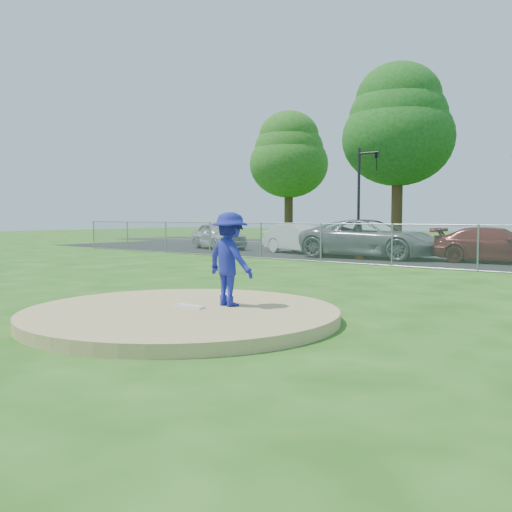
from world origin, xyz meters
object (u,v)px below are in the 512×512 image
Objects in this scene: traffic_signal_left at (362,188)px; traffic_cone at (360,250)px; parked_car_silver at (218,235)px; tree_far_left at (289,154)px; pitcher at (230,259)px; tree_left at (398,124)px; parked_car_darkred at (497,245)px; parked_car_gray at (370,239)px; parked_car_white at (302,238)px.

traffic_signal_left is 8.95m from traffic_cone.
parked_car_silver reaches higher than traffic_cone.
pitcher is (22.41, -32.21, -6.03)m from tree_far_left.
tree_left reaches higher than parked_car_darkred.
tree_left is 17.20m from parked_car_silver.
pitcher is at bearing -166.01° from parked_car_gray.
tree_far_left is 2.46× the size of parked_car_white.
parked_car_silver is 14.56m from parked_car_darkred.
tree_far_left is at bearing 47.16° from parked_car_silver.
parked_car_silver is (-9.39, 1.24, 0.38)m from traffic_cone.
parked_car_silver is (-14.52, 15.05, -0.28)m from pitcher.
tree_far_left is 11.24m from tree_left.
parked_car_gray is at bearing -45.67° from tree_far_left.
traffic_signal_left is at bearing 16.34° from parked_car_white.
parked_car_silver reaches higher than parked_car_white.
tree_left is at bearing 22.90° from parked_car_white.
tree_far_left is 2.49× the size of parked_car_silver.
parked_car_darkred is at bearing 13.05° from traffic_cone.
tree_far_left is 28.98m from parked_car_darkred.
tree_left is at bearing 103.96° from traffic_signal_left.
traffic_cone is 0.73m from parked_car_gray.
traffic_signal_left is 7.85× the size of traffic_cone.
parked_car_gray reaches higher than traffic_cone.
parked_car_silver reaches higher than parked_car_darkred.
traffic_signal_left is at bearing -76.04° from tree_left.
parked_car_silver is 0.92× the size of parked_car_darkred.
tree_left is 2.12× the size of parked_car_gray.
tree_far_left reaches higher than parked_car_darkred.
parked_car_gray is at bearing -67.87° from tree_left.
parked_car_silver is at bearing 172.49° from traffic_cone.
pitcher is (11.41, -30.21, -7.21)m from tree_left.
pitcher is (9.17, -21.21, -2.33)m from traffic_signal_left.
pitcher reaches higher than parked_car_white.
traffic_signal_left is 1.20× the size of parked_car_darkred.
tree_left is 20.47m from parked_car_darkred.
pitcher is at bearing -113.53° from parked_car_silver.
traffic_signal_left is (13.24, -11.00, -3.70)m from tree_far_left.
parked_car_white reaches higher than parked_car_darkred.
parked_car_darkred is (9.20, -6.20, -2.67)m from traffic_signal_left.
parked_car_white is at bearing -51.95° from tree_far_left.
parked_car_white is (13.56, -17.33, -6.33)m from tree_far_left.
traffic_cone is 0.15× the size of parked_car_darkred.
traffic_signal_left reaches higher than parked_car_silver.
parked_car_silver is (-5.35, -6.16, -2.62)m from traffic_signal_left.
tree_left reaches higher than tree_far_left.
parked_car_white is (5.68, -0.16, -0.02)m from parked_car_silver.
parked_car_white is at bearing -80.52° from tree_left.
traffic_signal_left is 0.95× the size of parked_car_gray.
parked_car_silver is at bearing -37.40° from pitcher.
parked_car_white is at bearing -69.15° from parked_car_silver.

